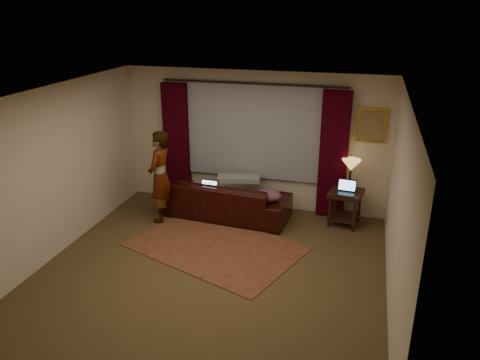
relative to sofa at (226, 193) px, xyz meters
name	(u,v)px	position (x,y,z in m)	size (l,w,h in m)	color
floor	(212,270)	(0.34, -1.86, -0.47)	(5.00, 5.00, 0.01)	brown
ceiling	(208,96)	(0.34, -1.86, 2.14)	(5.00, 5.00, 0.02)	silver
wall_back	(253,141)	(0.34, 0.64, 0.84)	(5.00, 0.02, 2.60)	beige
wall_front	(121,288)	(0.34, -4.36, 0.84)	(5.00, 0.02, 2.60)	beige
wall_left	(55,172)	(-2.16, -1.86, 0.84)	(0.02, 5.00, 2.60)	beige
wall_right	(398,209)	(2.84, -1.86, 0.84)	(0.02, 5.00, 2.60)	beige
sheer_curtain	(253,131)	(0.34, 0.58, 1.04)	(2.50, 0.05, 1.80)	#939299
drape_left	(177,142)	(-1.16, 0.53, 0.72)	(0.50, 0.14, 2.30)	black
drape_right	(334,155)	(1.84, 0.53, 0.72)	(0.50, 0.14, 2.30)	black
curtain_rod	(252,84)	(0.34, 0.53, 1.92)	(0.04, 0.04, 3.40)	black
picture_frame	(372,125)	(2.44, 0.61, 1.29)	(0.50, 0.04, 0.60)	gold
sofa	(226,193)	(0.00, 0.00, 0.00)	(2.29, 0.99, 0.92)	black
throw_blanket	(239,166)	(0.17, 0.23, 0.46)	(0.78, 0.31, 0.09)	gray
clothing_pile	(268,196)	(0.82, -0.16, 0.10)	(0.47, 0.36, 0.20)	brown
laptop_sofa	(207,188)	(-0.31, -0.17, 0.12)	(0.32, 0.35, 0.24)	black
area_rug	(215,246)	(0.17, -1.18, -0.46)	(2.63, 1.75, 0.01)	brown
end_table	(345,208)	(2.12, 0.22, -0.14)	(0.55, 0.55, 0.64)	black
tiffany_lamp	(350,174)	(2.16, 0.39, 0.44)	(0.33, 0.33, 0.53)	olive
laptop_table	(346,188)	(2.12, 0.08, 0.29)	(0.32, 0.35, 0.23)	black
person	(160,177)	(-1.08, -0.45, 0.37)	(0.49, 0.49, 1.66)	gray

